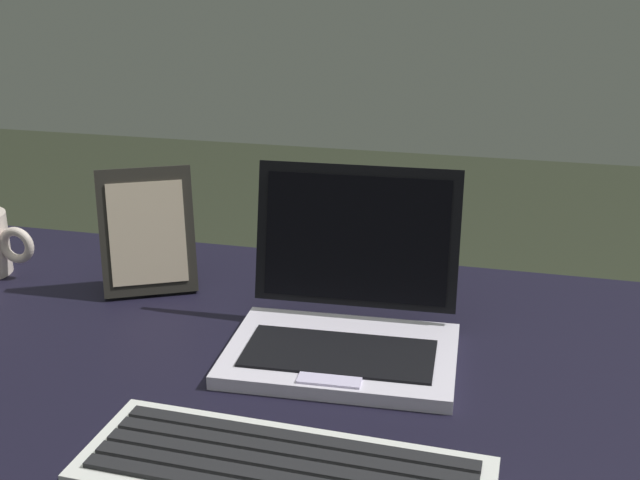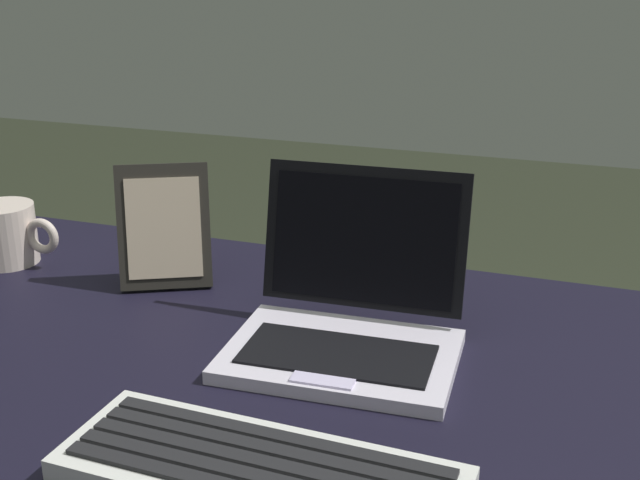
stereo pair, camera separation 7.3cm
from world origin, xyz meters
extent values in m
cube|color=black|center=(0.00, 0.00, 0.73)|extent=(1.54, 0.71, 0.03)
cylinder|color=black|center=(-0.71, 0.30, 0.36)|extent=(0.05, 0.05, 0.71)
cube|color=silver|center=(-0.08, 0.04, 0.75)|extent=(0.26, 0.19, 0.02)
cube|color=black|center=(-0.08, 0.03, 0.76)|extent=(0.21, 0.11, 0.00)
cube|color=silver|center=(-0.07, -0.03, 0.76)|extent=(0.07, 0.03, 0.00)
cube|color=black|center=(-0.08, 0.14, 0.85)|extent=(0.24, 0.06, 0.16)
cube|color=black|center=(-0.08, 0.14, 0.85)|extent=(0.22, 0.05, 0.14)
cube|color=#59CCF2|center=(-0.08, 0.14, 0.84)|extent=(0.20, 0.01, 0.01)
cube|color=silver|center=(-0.07, -0.19, 0.75)|extent=(0.35, 0.14, 0.02)
cube|color=black|center=(-0.08, -0.21, 0.76)|extent=(0.32, 0.02, 0.00)
cube|color=black|center=(-0.07, -0.19, 0.76)|extent=(0.32, 0.02, 0.00)
cube|color=black|center=(-0.07, -0.17, 0.76)|extent=(0.32, 0.02, 0.00)
cube|color=black|center=(-0.07, -0.15, 0.76)|extent=(0.32, 0.02, 0.00)
cube|color=#272520|center=(-0.36, 0.17, 0.83)|extent=(0.13, 0.10, 0.16)
cube|color=#C6B194|center=(-0.36, 0.16, 0.83)|extent=(0.10, 0.07, 0.13)
cube|color=#272520|center=(-0.37, 0.19, 0.76)|extent=(0.02, 0.02, 0.03)
torus|color=beige|center=(-0.56, 0.17, 0.79)|extent=(0.05, 0.01, 0.05)
camera|label=1|loc=(0.09, -0.74, 1.17)|focal=45.80mm
camera|label=2|loc=(0.16, -0.72, 1.17)|focal=45.80mm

